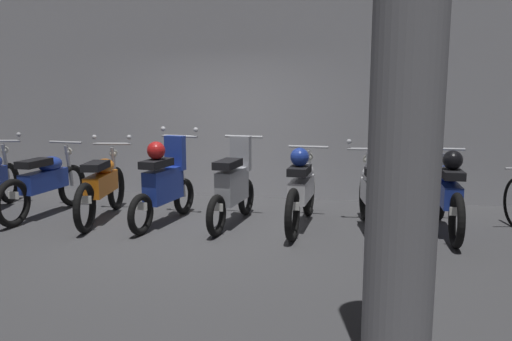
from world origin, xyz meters
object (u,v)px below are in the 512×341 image
Objects in this scene: motorbike_slot_4 at (233,186)px; motorbike_slot_5 at (302,188)px; support_pillar at (406,109)px; motorbike_slot_6 at (374,192)px; motorbike_slot_1 at (45,182)px; motorbike_slot_2 at (102,185)px; motorbike_slot_7 at (448,192)px; motorbike_slot_3 at (164,182)px.

motorbike_slot_5 is (0.92, 0.02, 0.00)m from motorbike_slot_4.
motorbike_slot_5 is 3.65m from support_pillar.
motorbike_slot_4 is at bearing 176.93° from motorbike_slot_6.
motorbike_slot_1 is 1.00× the size of motorbike_slot_2.
motorbike_slot_2 is at bearing -177.80° from motorbike_slot_5.
motorbike_slot_2 is at bearing -177.81° from motorbike_slot_7.
motorbike_slot_4 reaches higher than motorbike_slot_1.
motorbike_slot_2 reaches higher than motorbike_slot_5.
motorbike_slot_3 is 4.37m from support_pillar.
motorbike_slot_7 reaches higher than motorbike_slot_1.
support_pillar reaches higher than motorbike_slot_3.
motorbike_slot_5 is at bearing 172.73° from motorbike_slot_6.
support_pillar is at bearing -60.62° from motorbike_slot_4.
motorbike_slot_6 is (0.93, -0.12, 0.00)m from motorbike_slot_5.
motorbike_slot_7 is 3.71m from support_pillar.
support_pillar is (2.79, -3.17, 1.13)m from motorbike_slot_3.
support_pillar reaches higher than motorbike_slot_2.
motorbike_slot_6 is at bearing -168.56° from motorbike_slot_7.
motorbike_slot_5 is 0.57× the size of support_pillar.
motorbike_slot_2 is at bearing -177.28° from motorbike_slot_4.
motorbike_slot_2 reaches higher than motorbike_slot_7.
motorbike_slot_6 is at bearing -0.17° from motorbike_slot_2.
motorbike_slot_2 is at bearing -4.93° from motorbike_slot_1.
motorbike_slot_2 is 1.00× the size of motorbike_slot_7.
support_pillar reaches higher than motorbike_slot_6.
motorbike_slot_5 is (3.71, 0.03, 0.04)m from motorbike_slot_1.
motorbike_slot_4 reaches higher than motorbike_slot_6.
motorbike_slot_1 is 1.00× the size of motorbike_slot_5.
motorbike_slot_7 is at bearing 1.83° from motorbike_slot_4.
motorbike_slot_3 reaches higher than motorbike_slot_6.
motorbike_slot_1 is at bearing -179.82° from motorbike_slot_4.
motorbike_slot_3 is at bearing -3.79° from motorbike_slot_1.
motorbike_slot_6 reaches higher than motorbike_slot_7.
motorbike_slot_3 is at bearing -179.32° from motorbike_slot_6.
motorbike_slot_3 reaches higher than motorbike_slot_1.
support_pillar reaches higher than motorbike_slot_5.
motorbike_slot_4 reaches higher than motorbike_slot_7.
motorbike_slot_4 is 0.92m from motorbike_slot_5.
motorbike_slot_2 and motorbike_slot_6 have the same top height.
motorbike_slot_3 is 1.86m from motorbike_slot_5.
motorbike_slot_4 is (2.79, 0.01, 0.03)m from motorbike_slot_1.
motorbike_slot_4 is 0.86× the size of motorbike_slot_6.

